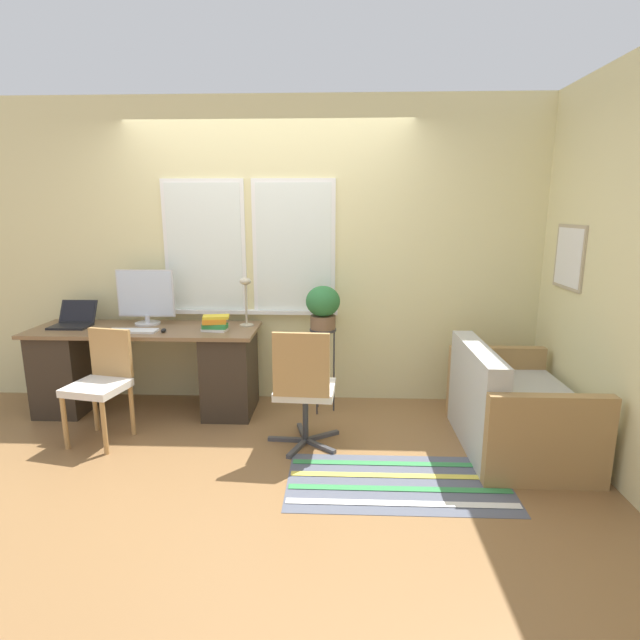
# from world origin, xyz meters

# --- Properties ---
(ground_plane) EXTENTS (14.00, 14.00, 0.00)m
(ground_plane) POSITION_xyz_m (0.00, 0.00, 0.00)
(ground_plane) COLOR olive
(wall_back_with_window) EXTENTS (9.00, 0.12, 2.70)m
(wall_back_with_window) POSITION_xyz_m (-0.01, 0.71, 1.35)
(wall_back_with_window) COLOR beige
(wall_back_with_window) RESTS_ON ground_plane
(wall_right_with_picture) EXTENTS (0.08, 9.00, 2.70)m
(wall_right_with_picture) POSITION_xyz_m (2.44, 0.00, 1.35)
(wall_right_with_picture) COLOR beige
(wall_right_with_picture) RESTS_ON ground_plane
(desk) EXTENTS (1.93, 0.63, 0.75)m
(desk) POSITION_xyz_m (-1.04, 0.32, 0.40)
(desk) COLOR brown
(desk) RESTS_ON ground_plane
(laptop) EXTENTS (0.32, 0.32, 0.21)m
(laptop) POSITION_xyz_m (-1.69, 0.36, 0.80)
(laptop) COLOR black
(laptop) RESTS_ON desk
(monitor) EXTENTS (0.50, 0.22, 0.48)m
(monitor) POSITION_xyz_m (-1.07, 0.47, 0.99)
(monitor) COLOR silver
(monitor) RESTS_ON desk
(keyboard) EXTENTS (0.41, 0.15, 0.02)m
(keyboard) POSITION_xyz_m (-1.09, 0.17, 0.76)
(keyboard) COLOR silver
(keyboard) RESTS_ON desk
(mouse) EXTENTS (0.04, 0.07, 0.03)m
(mouse) POSITION_xyz_m (-0.83, 0.17, 0.77)
(mouse) COLOR black
(mouse) RESTS_ON desk
(desk_lamp) EXTENTS (0.12, 0.12, 0.42)m
(desk_lamp) POSITION_xyz_m (-0.18, 0.44, 1.04)
(desk_lamp) COLOR #BCB299
(desk_lamp) RESTS_ON desk
(book_stack) EXTENTS (0.24, 0.16, 0.13)m
(book_stack) POSITION_xyz_m (-0.41, 0.24, 0.82)
(book_stack) COLOR white
(book_stack) RESTS_ON desk
(desk_chair_wooden) EXTENTS (0.46, 0.47, 0.85)m
(desk_chair_wooden) POSITION_xyz_m (-1.18, -0.25, 0.47)
(desk_chair_wooden) COLOR #B2844C
(desk_chair_wooden) RESTS_ON ground_plane
(office_chair_swivel) EXTENTS (0.55, 0.57, 0.92)m
(office_chair_swivel) POSITION_xyz_m (0.37, -0.33, 0.48)
(office_chair_swivel) COLOR #47474C
(office_chair_swivel) RESTS_ON ground_plane
(couch_loveseat) EXTENTS (0.79, 1.20, 0.77)m
(couch_loveseat) POSITION_xyz_m (1.92, -0.26, 0.28)
(couch_loveseat) COLOR beige
(couch_loveseat) RESTS_ON ground_plane
(plant_stand) EXTENTS (0.23, 0.23, 0.75)m
(plant_stand) POSITION_xyz_m (0.49, 0.37, 0.63)
(plant_stand) COLOR #333338
(plant_stand) RESTS_ON ground_plane
(potted_plant) EXTENTS (0.29, 0.29, 0.37)m
(potted_plant) POSITION_xyz_m (0.49, 0.37, 0.95)
(potted_plant) COLOR brown
(potted_plant) RESTS_ON plant_stand
(floor_rug_striped) EXTENTS (1.45, 0.73, 0.01)m
(floor_rug_striped) POSITION_xyz_m (1.02, -0.82, 0.00)
(floor_rug_striped) COLOR #565B6B
(floor_rug_striped) RESTS_ON ground_plane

